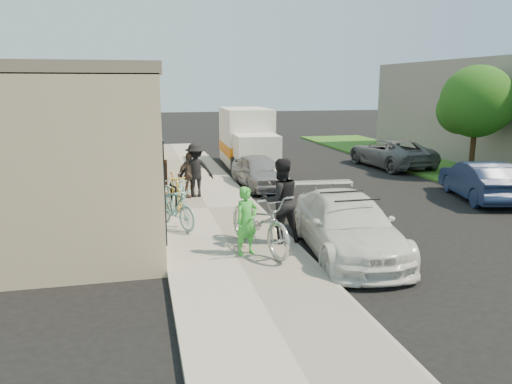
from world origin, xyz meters
TOP-DOWN VIEW (x-y plane):
  - ground at (0.00, 0.00)m, footprint 120.00×120.00m
  - sidewalk at (-2.00, 3.00)m, footprint 3.00×34.00m
  - curb at (-0.45, 3.00)m, footprint 0.12×34.00m
  - storefront at (-5.24, 7.99)m, footprint 3.60×20.00m
  - bike_rack at (-3.03, 2.61)m, footprint 0.16×0.57m
  - sandwich_board at (-3.25, 6.87)m, footprint 0.59×0.60m
  - sedan_white at (0.59, -1.43)m, footprint 2.29×4.74m
  - sedan_silver at (0.38, 6.19)m, footprint 1.77×3.76m
  - moving_truck at (1.01, 11.17)m, footprint 2.25×5.56m
  - far_car_blue at (7.10, 2.65)m, footprint 2.31×4.21m
  - far_car_gray at (7.47, 9.51)m, footprint 2.65×5.02m
  - median_tree at (9.56, 6.51)m, footprint 2.93×2.93m
  - tandem_bike at (-1.39, -1.17)m, footprint 1.54×2.68m
  - woman_rider at (-1.74, -1.38)m, footprint 0.64×0.54m
  - man_standing at (-0.78, -0.69)m, footprint 1.06×0.88m
  - cruiser_bike_a at (-3.11, 1.05)m, footprint 1.29×1.82m
  - cruiser_bike_b at (-2.84, 3.06)m, footprint 1.07×1.94m
  - cruiser_bike_c at (-2.95, 3.30)m, footprint 0.73×1.77m
  - bystander_a at (-2.16, 4.64)m, footprint 1.18×0.72m
  - bystander_b at (-2.38, 4.60)m, footprint 0.94×0.75m

SIDE VIEW (x-z plane):
  - ground at x=0.00m, z-range 0.00..0.00m
  - curb at x=-0.45m, z-range 0.00..0.13m
  - sidewalk at x=-2.00m, z-range 0.00..0.15m
  - sandwich_board at x=-3.25m, z-range 0.16..1.06m
  - sedan_silver at x=0.38m, z-range 0.00..1.24m
  - cruiser_bike_b at x=-2.84m, z-range 0.15..1.12m
  - bike_rack at x=-3.03m, z-range 0.23..1.05m
  - far_car_blue at x=7.10m, z-range 0.00..1.31m
  - sedan_white at x=0.59m, z-range -0.02..1.35m
  - cruiser_bike_c at x=-2.95m, z-range 0.15..1.18m
  - far_car_gray at x=7.47m, z-range 0.00..1.34m
  - cruiser_bike_a at x=-3.11m, z-range 0.15..1.23m
  - tandem_bike at x=-1.39m, z-range 0.15..1.48m
  - bystander_b at x=-2.38m, z-range 0.15..1.64m
  - woman_rider at x=-1.74m, z-range 0.15..1.65m
  - bystander_a at x=-2.16m, z-range 0.15..1.93m
  - man_standing at x=-0.78m, z-range 0.15..2.14m
  - moving_truck at x=1.01m, z-range -0.15..2.55m
  - storefront at x=-5.24m, z-range 0.01..4.24m
  - median_tree at x=9.56m, z-range 0.75..5.24m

